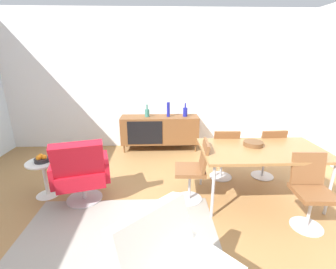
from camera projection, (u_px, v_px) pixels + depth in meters
ground_plane at (158, 218)px, 2.91m from camera, size 8.32×8.32×0.00m
wall_back at (157, 82)px, 4.95m from camera, size 6.80×0.12×2.80m
sideboard at (160, 130)px, 4.96m from camera, size 1.60×0.45×0.72m
vase_cobalt at (168, 109)px, 4.83m from camera, size 0.07×0.07×0.30m
vase_sculptural_dark at (147, 113)px, 4.84m from camera, size 0.09×0.09×0.25m
vase_ceramic_small at (185, 112)px, 4.86m from camera, size 0.09×0.09×0.28m
dining_table at (262, 152)px, 3.12m from camera, size 1.60×0.90×0.74m
wooden_bowl_on_table at (253, 144)px, 3.21m from camera, size 0.26×0.26×0.06m
dining_chair_near_window at (195, 169)px, 3.16m from camera, size 0.45×0.43×0.86m
dining_chair_back_left at (223, 152)px, 3.71m from camera, size 0.41×0.43×0.86m
dining_chair_back_right at (267, 151)px, 3.73m from camera, size 0.42×0.44×0.86m
dining_chair_front_right at (311, 189)px, 2.67m from camera, size 0.42×0.44×0.86m
lounge_chair_red at (81, 171)px, 3.10m from camera, size 0.83×0.79×0.95m
side_table_round at (45, 175)px, 3.31m from camera, size 0.44×0.44×0.52m
fruit_bowl at (42, 159)px, 3.23m from camera, size 0.20×0.20×0.11m
area_rug at (116, 246)px, 2.47m from camera, size 2.20×1.70×0.01m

